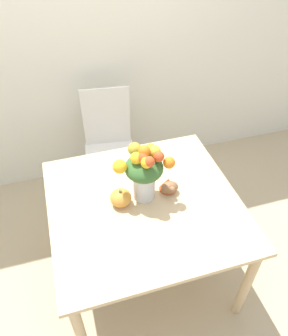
% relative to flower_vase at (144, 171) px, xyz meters
% --- Properties ---
extents(ground_plane, '(12.00, 12.00, 0.00)m').
position_rel_flower_vase_xyz_m(ground_plane, '(-0.01, -0.05, -0.97)').
color(ground_plane, tan).
extents(wall_back, '(8.00, 0.06, 2.70)m').
position_rel_flower_vase_xyz_m(wall_back, '(-0.01, 1.24, 0.38)').
color(wall_back, silver).
rests_on(wall_back, ground_plane).
extents(dining_table, '(1.15, 1.10, 0.76)m').
position_rel_flower_vase_xyz_m(dining_table, '(-0.01, -0.05, -0.31)').
color(dining_table, '#D1B284').
rests_on(dining_table, ground_plane).
extents(flower_vase, '(0.35, 0.25, 0.39)m').
position_rel_flower_vase_xyz_m(flower_vase, '(0.00, 0.00, 0.00)').
color(flower_vase, silver).
rests_on(flower_vase, dining_table).
extents(pumpkin, '(0.13, 0.13, 0.12)m').
position_rel_flower_vase_xyz_m(pumpkin, '(-0.15, -0.02, -0.16)').
color(pumpkin, gold).
rests_on(pumpkin, dining_table).
extents(turkey_figurine, '(0.11, 0.15, 0.09)m').
position_rel_flower_vase_xyz_m(turkey_figurine, '(0.16, -0.00, -0.16)').
color(turkey_figurine, '#936642').
rests_on(turkey_figurine, dining_table).
extents(dining_chair_near_window, '(0.47, 0.47, 0.99)m').
position_rel_flower_vase_xyz_m(dining_chair_near_window, '(-0.05, 0.87, -0.47)').
color(dining_chair_near_window, white).
rests_on(dining_chair_near_window, ground_plane).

